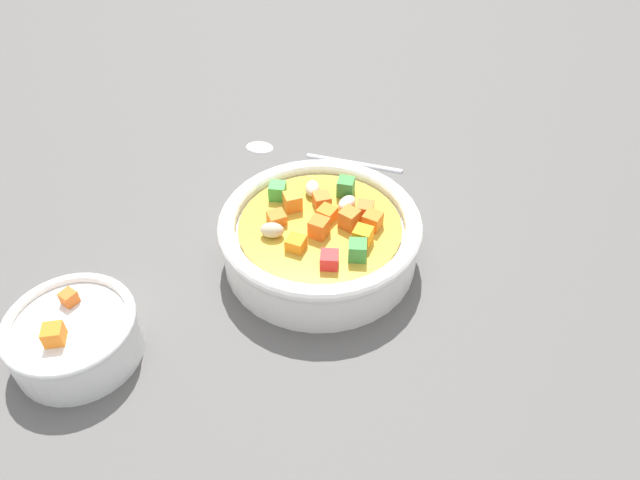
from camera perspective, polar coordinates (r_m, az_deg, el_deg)
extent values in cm
cube|color=#565451|center=(59.57, 0.00, -2.41)|extent=(140.00, 140.00, 2.00)
cylinder|color=white|center=(57.41, 0.00, -0.30)|extent=(18.93, 18.93, 4.10)
torus|color=white|center=(55.66, 0.00, 1.60)|extent=(19.50, 19.50, 1.70)
cylinder|color=gold|center=(55.87, 0.00, 1.37)|extent=(15.60, 15.60, 0.40)
cube|color=orange|center=(57.43, -0.05, 3.90)|extent=(2.01, 2.01, 1.32)
cube|color=orange|center=(53.03, -2.35, -0.33)|extent=(2.01, 2.01, 1.19)
ellipsoid|color=beige|center=(54.24, -4.69, 0.96)|extent=(2.23, 1.44, 1.47)
cube|color=orange|center=(56.39, 4.39, 2.94)|extent=(1.79, 1.79, 1.45)
cube|color=orange|center=(55.76, -4.22, 2.17)|extent=(2.13, 2.13, 1.12)
cube|color=orange|center=(53.48, 4.17, 0.38)|extent=(2.03, 2.03, 1.66)
cube|color=orange|center=(55.02, 5.13, 1.74)|extent=(2.11, 2.11, 1.58)
cube|color=orange|center=(57.07, -2.68, 3.78)|extent=(2.07, 2.07, 1.69)
cube|color=orange|center=(55.93, 0.69, 2.56)|extent=(2.16, 2.16, 1.26)
cube|color=orange|center=(55.04, 2.87, 2.07)|extent=(2.20, 2.20, 1.82)
cube|color=#388639|center=(58.67, 2.52, 5.17)|extent=(1.82, 1.82, 1.83)
cube|color=red|center=(51.40, 0.91, -1.93)|extent=(1.60, 1.60, 1.37)
ellipsoid|color=beige|center=(57.25, 2.64, 3.60)|extent=(2.36, 2.64, 1.18)
cube|color=#388839|center=(52.06, 3.66, -1.01)|extent=(1.59, 1.59, 1.75)
cube|color=green|center=(58.47, -4.15, 4.79)|extent=(1.68, 1.68, 1.61)
cube|color=orange|center=(54.07, 0.24, 1.21)|extent=(2.08, 2.08, 1.80)
ellipsoid|color=beige|center=(58.93, -0.74, 5.04)|extent=(1.52, 2.28, 1.24)
cylinder|color=silver|center=(70.75, 3.34, 7.61)|extent=(11.58, 3.18, 0.68)
ellipsoid|color=silver|center=(73.75, -5.91, 9.15)|extent=(3.96, 3.25, 0.76)
cylinder|color=white|center=(54.01, -22.66, -8.83)|extent=(10.76, 10.76, 3.82)
torus|color=white|center=(52.45, -23.28, -7.39)|extent=(10.87, 10.87, 0.86)
cube|color=orange|center=(51.34, -24.47, -8.35)|extent=(1.85, 1.85, 1.55)
cube|color=orange|center=(53.78, -23.22, -5.17)|extent=(1.63, 1.63, 1.19)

